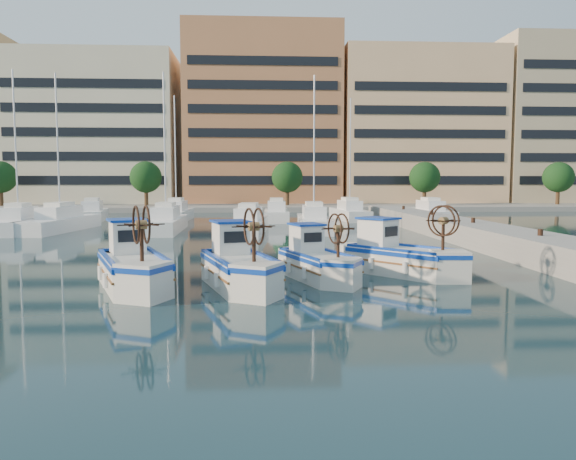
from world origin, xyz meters
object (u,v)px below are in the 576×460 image
object	(u,v)px
fishing_boat_a	(133,265)
fishing_boat_c	(317,260)
fishing_boat_b	(238,265)
fishing_boat_d	(399,255)

from	to	relation	value
fishing_boat_a	fishing_boat_c	world-z (taller)	fishing_boat_a
fishing_boat_b	fishing_boat_a	bearing A→B (deg)	162.13
fishing_boat_b	fishing_boat_d	size ratio (longest dim) A/B	1.06
fishing_boat_c	fishing_boat_b	bearing A→B (deg)	-171.62
fishing_boat_a	fishing_boat_b	size ratio (longest dim) A/B	1.03
fishing_boat_b	fishing_boat_c	world-z (taller)	fishing_boat_b
fishing_boat_b	fishing_boat_c	size ratio (longest dim) A/B	1.11
fishing_boat_a	fishing_boat_c	distance (m)	6.70
fishing_boat_a	fishing_boat_b	distance (m)	3.65
fishing_boat_a	fishing_boat_c	bearing A→B (deg)	-8.70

